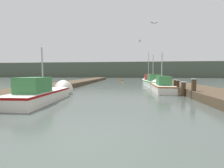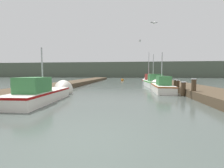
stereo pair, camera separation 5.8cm
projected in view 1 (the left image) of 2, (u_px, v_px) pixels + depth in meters
The scene contains 15 objects.
ground_plane at pixel (84, 144), 3.40m from camera, with size 200.00×200.00×0.00m.
dock_left at pixel (73, 83), 19.95m from camera, with size 2.97×40.00×0.48m.
dock_right at pixel (173, 84), 18.52m from camera, with size 2.97×40.00×0.48m.
distant_shore_ridge at pixel (126, 70), 60.85m from camera, with size 120.00×16.00×5.59m.
fishing_boat_0 at pixel (46, 93), 8.92m from camera, with size 1.83×5.67×3.51m.
fishing_boat_1 at pixel (161, 86), 13.22m from camera, with size 1.47×5.19×3.72m.
fishing_boat_2 at pixel (152, 82), 18.36m from camera, with size 2.00×6.14×4.32m.
fishing_boat_3 at pixel (148, 81), 22.55m from camera, with size 2.18×5.32×5.13m.
mooring_piling_0 at pixel (175, 86), 12.78m from camera, with size 0.34×0.34×1.05m.
mooring_piling_1 at pixel (183, 89), 10.51m from camera, with size 0.35×0.35×1.01m.
mooring_piling_2 at pixel (178, 86), 12.04m from camera, with size 0.28×0.28×1.05m.
mooring_piling_3 at pixel (194, 89), 9.41m from camera, with size 0.32×0.32×1.26m.
channel_buoy at pixel (122, 80), 31.45m from camera, with size 0.56×0.56×1.06m.
seagull_lead at pixel (154, 23), 11.11m from camera, with size 0.56×0.30×0.12m.
seagull_1 at pixel (140, 41), 14.51m from camera, with size 0.30×0.56×0.12m.
Camera 1 is at (1.00, -3.19, 1.61)m, focal length 24.00 mm.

